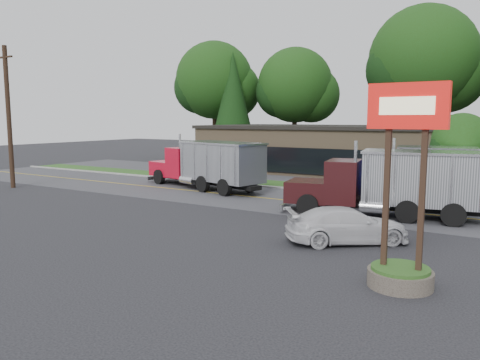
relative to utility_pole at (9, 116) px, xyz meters
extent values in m
plane|color=#36363B|center=(18.00, -3.50, -5.09)|extent=(140.00, 140.00, 0.00)
cube|color=#4F4F54|center=(18.00, 5.50, -5.09)|extent=(60.00, 8.00, 0.02)
cube|color=gold|center=(18.00, 5.50, -5.09)|extent=(60.00, 0.12, 0.01)
cube|color=#9E9E99|center=(18.00, 9.70, -5.09)|extent=(60.00, 0.30, 0.12)
cube|color=#2A4D1A|center=(18.00, 11.50, -5.09)|extent=(60.00, 3.40, 0.03)
cube|color=#4F4F54|center=(18.00, 16.50, -5.09)|extent=(60.00, 7.00, 0.02)
cube|color=#897154|center=(20.00, 22.50, -3.09)|extent=(32.00, 12.00, 4.00)
cylinder|color=#382619|center=(0.00, 0.00, -0.09)|extent=(0.32, 0.32, 10.00)
cube|color=#382619|center=(0.00, 0.00, 4.11)|extent=(1.60, 0.12, 0.12)
cylinder|color=#6B6054|center=(28.50, -6.00, -4.84)|extent=(1.90, 1.90, 0.50)
cylinder|color=#2A4D1A|center=(28.50, -6.00, -4.54)|extent=(1.70, 1.70, 0.10)
cube|color=#332116|center=(28.00, -6.00, -2.49)|extent=(0.16, 0.16, 5.00)
cube|color=#332116|center=(29.00, -6.00, -2.49)|extent=(0.16, 0.16, 5.00)
cube|color=red|center=(28.50, -6.00, 0.21)|extent=(2.20, 0.35, 1.30)
cube|color=beige|center=(28.50, -6.19, 0.21)|extent=(1.50, 0.04, 0.50)
cube|color=beige|center=(28.50, -5.81, 0.21)|extent=(1.50, 0.04, 0.50)
cylinder|color=#382619|center=(-2.00, 28.50, -2.50)|extent=(0.56, 0.56, 5.19)
sphere|color=#1D3F11|center=(-2.00, 28.50, 4.54)|extent=(9.48, 9.48, 9.48)
sphere|color=#1D3F11|center=(-0.22, 29.69, 3.35)|extent=(7.11, 7.11, 7.11)
sphere|color=black|center=(-3.48, 27.61, 3.65)|extent=(6.52, 6.52, 6.52)
cylinder|color=#382619|center=(8.00, 30.50, -2.73)|extent=(0.56, 0.56, 4.73)
sphere|color=#1D3F11|center=(8.00, 30.50, 3.70)|extent=(8.66, 8.66, 8.66)
sphere|color=#1D3F11|center=(9.62, 31.58, 2.62)|extent=(6.49, 6.49, 6.49)
sphere|color=black|center=(6.65, 29.69, 2.89)|extent=(5.95, 5.95, 5.95)
cylinder|color=#382619|center=(22.00, 30.50, -2.18)|extent=(0.56, 0.56, 5.83)
sphere|color=#1D3F11|center=(22.00, 30.50, 5.73)|extent=(10.66, 10.66, 10.66)
sphere|color=#1D3F11|center=(24.00, 31.83, 4.40)|extent=(7.99, 7.99, 7.99)
sphere|color=black|center=(20.33, 29.50, 4.73)|extent=(7.33, 7.33, 7.33)
cylinder|color=#382619|center=(2.00, 26.50, -4.59)|extent=(0.44, 0.44, 1.00)
cone|color=black|center=(2.00, 26.50, 1.85)|extent=(5.55, 5.55, 11.35)
cylinder|color=#382619|center=(28.00, 11.50, -4.14)|extent=(0.56, 0.56, 1.91)
sphere|color=#1D3F11|center=(28.00, 11.50, -1.54)|extent=(3.50, 3.50, 3.50)
sphere|color=#1D3F11|center=(28.66, 11.94, -1.98)|extent=(2.62, 2.62, 2.62)
sphere|color=black|center=(27.45, 11.17, -1.87)|extent=(2.40, 2.40, 2.40)
cube|color=black|center=(12.18, 6.84, -4.52)|extent=(10.04, 3.65, 0.28)
cube|color=red|center=(7.94, 8.01, -3.97)|extent=(2.95, 2.86, 1.10)
cube|color=red|center=(9.85, 7.48, -3.37)|extent=(2.34, 2.78, 2.20)
cube|color=black|center=(9.10, 7.69, -2.97)|extent=(0.61, 2.04, 0.90)
cube|color=silver|center=(13.88, 6.37, -3.07)|extent=(6.51, 4.02, 2.50)
cube|color=silver|center=(13.88, 6.37, -1.77)|extent=(6.69, 4.20, 0.12)
cylinder|color=black|center=(8.45, 9.06, -4.52)|extent=(1.15, 0.63, 1.10)
cylinder|color=black|center=(7.84, 6.84, -4.52)|extent=(1.15, 0.63, 1.10)
cylinder|color=black|center=(14.61, 7.36, -4.52)|extent=(1.15, 0.63, 1.10)
cylinder|color=black|center=(14.00, 5.15, -4.52)|extent=(1.15, 0.63, 1.10)
cube|color=black|center=(26.01, 8.00, -4.52)|extent=(6.78, 2.22, 0.28)
cube|color=navy|center=(23.14, 7.46, -3.97)|extent=(2.00, 2.56, 1.10)
cube|color=navy|center=(24.43, 7.70, -3.37)|extent=(1.59, 2.57, 2.20)
cube|color=black|center=(23.93, 7.61, -2.97)|extent=(0.45, 2.08, 0.90)
cube|color=silver|center=(27.16, 8.22, -3.07)|extent=(4.40, 3.20, 2.50)
cube|color=silver|center=(27.16, 8.22, -1.77)|extent=(4.58, 3.37, 0.12)
cylinder|color=black|center=(23.07, 8.62, -4.52)|extent=(1.15, 0.55, 1.10)
cylinder|color=black|center=(23.50, 6.36, -4.52)|extent=(1.15, 0.55, 1.10)
cylinder|color=black|center=(27.23, 9.40, -4.52)|extent=(1.15, 0.55, 1.10)
cylinder|color=black|center=(27.66, 7.14, -4.52)|extent=(1.15, 0.55, 1.10)
cube|color=black|center=(25.61, 3.81, -4.52)|extent=(9.23, 2.62, 0.28)
cube|color=black|center=(21.68, 3.10, -3.97)|extent=(2.57, 2.65, 1.10)
cube|color=black|center=(23.45, 3.42, -3.37)|extent=(2.00, 2.65, 2.20)
cube|color=black|center=(22.76, 3.29, -2.97)|extent=(0.43, 2.08, 0.90)
cube|color=silver|center=(27.19, 4.09, -3.07)|extent=(5.86, 3.44, 2.50)
cube|color=silver|center=(27.19, 4.09, -1.77)|extent=(6.03, 3.61, 0.12)
cylinder|color=black|center=(21.67, 4.26, -4.52)|extent=(1.14, 0.54, 1.10)
cylinder|color=black|center=(22.08, 2.00, -4.52)|extent=(1.14, 0.54, 1.10)
cylinder|color=black|center=(27.38, 5.29, -4.52)|extent=(1.14, 0.54, 1.10)
cylinder|color=black|center=(27.79, 3.03, -4.52)|extent=(1.14, 0.54, 1.10)
imported|color=silver|center=(25.50, -2.00, -4.38)|extent=(5.07, 4.61, 1.42)
camera|label=1|loc=(31.44, -19.85, -0.15)|focal=35.00mm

